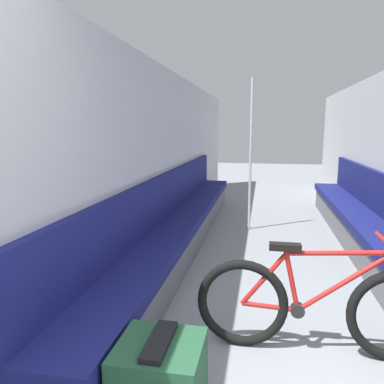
{
  "coord_description": "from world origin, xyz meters",
  "views": [
    {
      "loc": [
        -0.13,
        -0.6,
        1.46
      ],
      "look_at": [
        -0.76,
        2.66,
        0.89
      ],
      "focal_mm": 35.0,
      "sensor_mm": 36.0,
      "label": 1
    }
  ],
  "objects_px": {
    "bicycle": "(317,307)",
    "luggage_bag": "(160,384)",
    "bench_seat_row_left": "(180,225)",
    "grab_pole_near": "(251,157)",
    "bench_seat_row_right": "(375,235)"
  },
  "relations": [
    {
      "from": "bicycle",
      "to": "luggage_bag",
      "type": "relative_size",
      "value": 3.34
    },
    {
      "from": "bench_seat_row_left",
      "to": "bench_seat_row_right",
      "type": "distance_m",
      "value": 2.19
    },
    {
      "from": "bench_seat_row_right",
      "to": "luggage_bag",
      "type": "distance_m",
      "value": 3.17
    },
    {
      "from": "luggage_bag",
      "to": "grab_pole_near",
      "type": "bearing_deg",
      "value": 85.75
    },
    {
      "from": "bicycle",
      "to": "bench_seat_row_left",
      "type": "bearing_deg",
      "value": 119.12
    },
    {
      "from": "bicycle",
      "to": "grab_pole_near",
      "type": "bearing_deg",
      "value": 94.59
    },
    {
      "from": "bench_seat_row_left",
      "to": "luggage_bag",
      "type": "bearing_deg",
      "value": -79.5
    },
    {
      "from": "bicycle",
      "to": "grab_pole_near",
      "type": "height_order",
      "value": "grab_pole_near"
    },
    {
      "from": "bench_seat_row_right",
      "to": "luggage_bag",
      "type": "height_order",
      "value": "bench_seat_row_right"
    },
    {
      "from": "bench_seat_row_left",
      "to": "bicycle",
      "type": "height_order",
      "value": "bench_seat_row_left"
    },
    {
      "from": "bench_seat_row_left",
      "to": "luggage_bag",
      "type": "xyz_separation_m",
      "value": [
        0.5,
        -2.68,
        -0.08
      ]
    },
    {
      "from": "bench_seat_row_right",
      "to": "bicycle",
      "type": "height_order",
      "value": "bench_seat_row_right"
    },
    {
      "from": "luggage_bag",
      "to": "bench_seat_row_left",
      "type": "bearing_deg",
      "value": 100.5
    },
    {
      "from": "bench_seat_row_left",
      "to": "grab_pole_near",
      "type": "height_order",
      "value": "grab_pole_near"
    },
    {
      "from": "bench_seat_row_right",
      "to": "luggage_bag",
      "type": "bearing_deg",
      "value": -122.19
    }
  ]
}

